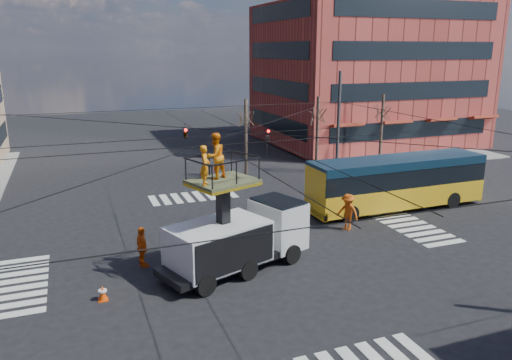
% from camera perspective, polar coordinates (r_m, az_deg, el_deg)
% --- Properties ---
extents(ground, '(120.00, 120.00, 0.00)m').
position_cam_1_polar(ground, '(24.58, -1.59, -8.18)').
color(ground, black).
rests_on(ground, ground).
extents(sidewalk_ne, '(18.00, 18.00, 0.12)m').
position_cam_1_polar(sidewalk_ne, '(51.90, 12.90, 3.79)').
color(sidewalk_ne, slate).
rests_on(sidewalk_ne, ground).
extents(crosswalks, '(22.40, 22.40, 0.02)m').
position_cam_1_polar(crosswalks, '(24.57, -1.59, -8.16)').
color(crosswalks, silver).
rests_on(crosswalks, ground).
extents(building_ne, '(20.06, 16.06, 14.00)m').
position_cam_1_polar(building_ne, '(54.11, 12.45, 11.67)').
color(building_ne, maroon).
rests_on(building_ne, ground).
extents(overhead_network, '(24.24, 24.24, 8.00)m').
position_cam_1_polar(overhead_network, '(23.60, -2.15, 1.80)').
color(overhead_network, '#2D2D30').
rests_on(overhead_network, ground).
extents(tree_a, '(2.00, 2.00, 6.00)m').
position_cam_1_polar(tree_a, '(37.36, -1.18, 7.12)').
color(tree_a, '#382B21').
rests_on(tree_a, ground).
extents(tree_b, '(2.00, 2.00, 6.00)m').
position_cam_1_polar(tree_b, '(39.75, 7.07, 7.47)').
color(tree_b, '#382B21').
rests_on(tree_b, ground).
extents(tree_c, '(2.00, 2.00, 6.00)m').
position_cam_1_polar(tree_c, '(42.86, 14.27, 7.65)').
color(tree_c, '#382B21').
rests_on(tree_c, ground).
extents(utility_truck, '(7.37, 4.51, 6.21)m').
position_cam_1_polar(utility_truck, '(22.09, -2.08, -5.21)').
color(utility_truck, black).
rests_on(utility_truck, ground).
extents(city_bus, '(11.40, 2.77, 3.20)m').
position_cam_1_polar(city_bus, '(31.70, 15.78, -0.16)').
color(city_bus, yellow).
rests_on(city_bus, ground).
extents(traffic_cone, '(0.36, 0.36, 0.63)m').
position_cam_1_polar(traffic_cone, '(20.91, -17.12, -12.23)').
color(traffic_cone, '#F44A0A').
rests_on(traffic_cone, ground).
extents(worker_ground, '(0.70, 1.19, 1.90)m').
position_cam_1_polar(worker_ground, '(23.17, -12.88, -7.49)').
color(worker_ground, orange).
rests_on(worker_ground, ground).
extents(flagger, '(1.28, 1.51, 2.03)m').
position_cam_1_polar(flagger, '(27.53, 10.44, -3.62)').
color(flagger, '#D5510D').
rests_on(flagger, ground).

